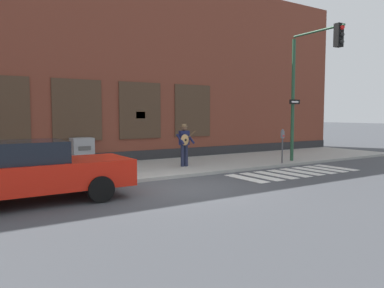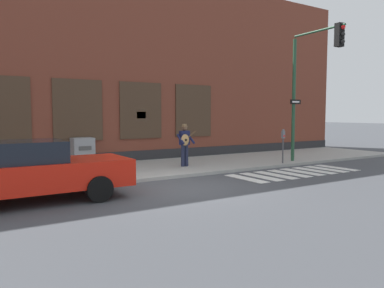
# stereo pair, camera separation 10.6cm
# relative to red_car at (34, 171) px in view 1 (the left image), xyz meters

# --- Properties ---
(ground_plane) EXTENTS (160.00, 160.00, 0.00)m
(ground_plane) POSITION_rel_red_car_xyz_m (4.06, -0.42, -0.77)
(ground_plane) COLOR #424449
(sidewalk) EXTENTS (28.00, 4.48, 0.11)m
(sidewalk) POSITION_rel_red_car_xyz_m (4.06, 3.29, -0.71)
(sidewalk) COLOR #9E9E99
(sidewalk) RESTS_ON ground
(building_backdrop) EXTENTS (28.00, 4.06, 8.54)m
(building_backdrop) POSITION_rel_red_car_xyz_m (4.06, 7.52, 3.49)
(building_backdrop) COLOR brown
(building_backdrop) RESTS_ON ground
(crosswalk) EXTENTS (5.20, 1.90, 0.01)m
(crosswalk) POSITION_rel_red_car_xyz_m (9.06, -0.25, -0.76)
(crosswalk) COLOR silver
(crosswalk) RESTS_ON ground
(red_car) EXTENTS (4.60, 1.99, 1.53)m
(red_car) POSITION_rel_red_car_xyz_m (0.00, 0.00, 0.00)
(red_car) COLOR red
(red_car) RESTS_ON ground
(busker) EXTENTS (0.70, 0.51, 1.68)m
(busker) POSITION_rel_red_car_xyz_m (6.06, 2.75, 0.30)
(busker) COLOR #1E233D
(busker) RESTS_ON sidewalk
(traffic_light) EXTENTS (0.60, 2.65, 5.50)m
(traffic_light) POSITION_rel_red_car_xyz_m (10.98, 0.77, 3.10)
(traffic_light) COLOR #234C33
(traffic_light) RESTS_ON sidewalk
(parking_meter) EXTENTS (0.13, 0.11, 1.44)m
(parking_meter) POSITION_rel_red_car_xyz_m (10.04, 1.35, 0.29)
(parking_meter) COLOR #47474C
(parking_meter) RESTS_ON sidewalk
(utility_box) EXTENTS (0.83, 0.71, 1.13)m
(utility_box) POSITION_rel_red_car_xyz_m (2.69, 5.08, -0.09)
(utility_box) COLOR gray
(utility_box) RESTS_ON sidewalk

